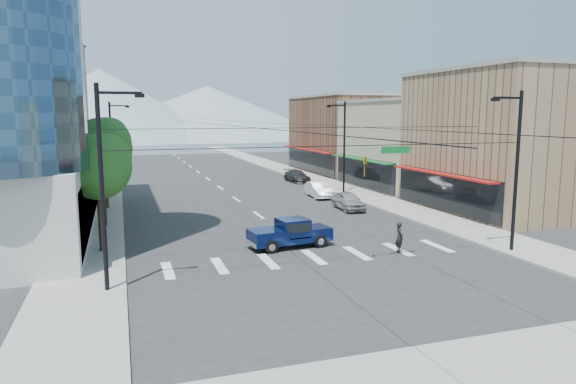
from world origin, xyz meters
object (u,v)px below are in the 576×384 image
object	(u,v)px
pedestrian	(399,237)
parked_car_near	(348,201)
parked_car_mid	(318,190)
parked_car_far	(297,176)
pickup_truck	(290,232)

from	to	relation	value
pedestrian	parked_car_near	xyz separation A→B (m)	(2.88, 13.05, -0.15)
parked_car_mid	parked_car_far	bearing A→B (deg)	84.52
pickup_truck	parked_car_far	size ratio (longest dim) A/B	1.10
pickup_truck	pedestrian	world-z (taller)	pedestrian
parked_car_near	pickup_truck	bearing A→B (deg)	-126.65
pickup_truck	parked_car_near	bearing A→B (deg)	43.50
parked_car_near	parked_car_far	distance (m)	18.13
pedestrian	parked_car_mid	xyz separation A→B (m)	(2.88, 19.74, -0.16)
pedestrian	parked_car_mid	world-z (taller)	pedestrian
parked_car_near	pedestrian	bearing A→B (deg)	-99.10
parked_car_mid	parked_car_far	world-z (taller)	parked_car_mid
parked_car_far	parked_car_near	bearing A→B (deg)	-99.39
parked_car_near	parked_car_mid	bearing A→B (deg)	93.33
parked_car_mid	parked_car_far	size ratio (longest dim) A/B	0.95
pickup_truck	parked_car_near	distance (m)	13.02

